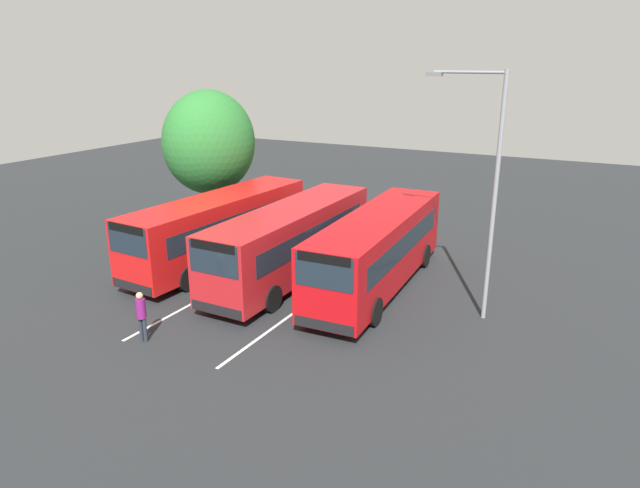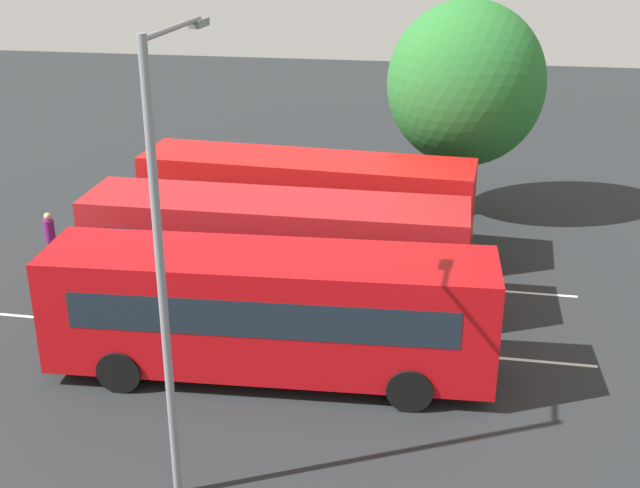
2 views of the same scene
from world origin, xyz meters
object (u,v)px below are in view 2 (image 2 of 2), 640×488
at_px(pedestrian, 50,235).
at_px(street_lamp, 165,250).
at_px(bus_center_right, 268,310).
at_px(bus_far_left, 306,200).
at_px(depot_tree, 466,84).
at_px(bus_center_left, 274,248).

distance_m(pedestrian, street_lamp, 12.57).
bearing_deg(street_lamp, bus_center_right, -6.32).
bearing_deg(street_lamp, pedestrian, 41.31).
bearing_deg(bus_far_left, depot_tree, -135.56).
bearing_deg(street_lamp, bus_far_left, 2.46).
xyz_separation_m(pedestrian, street_lamp, (-7.17, 9.52, 3.97)).
height_order(street_lamp, depot_tree, street_lamp).
relative_size(pedestrian, depot_tree, 0.23).
height_order(bus_far_left, street_lamp, street_lamp).
bearing_deg(bus_center_right, depot_tree, -112.76).
bearing_deg(bus_center_right, pedestrian, -35.23).
relative_size(bus_center_left, street_lamp, 1.20).
height_order(bus_center_right, street_lamp, street_lamp).
xyz_separation_m(bus_far_left, pedestrian, (7.56, 2.46, -0.68)).
relative_size(bus_far_left, bus_center_right, 1.01).
height_order(bus_center_left, bus_center_right, same).
xyz_separation_m(pedestrian, depot_tree, (-12.42, -6.59, 3.69)).
relative_size(bus_far_left, bus_center_left, 1.01).
xyz_separation_m(bus_center_right, depot_tree, (-4.43, -11.79, 3.01)).
xyz_separation_m(bus_far_left, depot_tree, (-4.86, -4.13, 3.01)).
xyz_separation_m(bus_center_right, street_lamp, (0.81, 4.32, 3.29)).
height_order(pedestrian, depot_tree, depot_tree).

